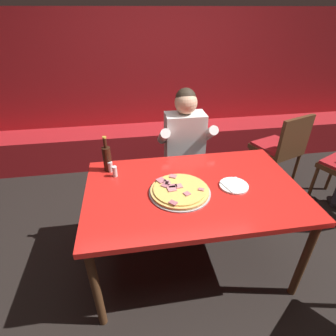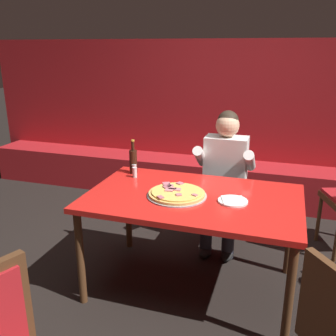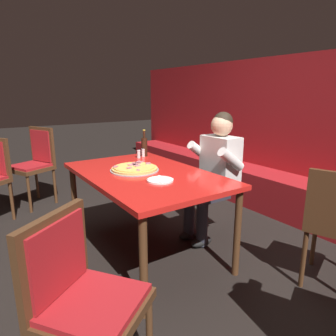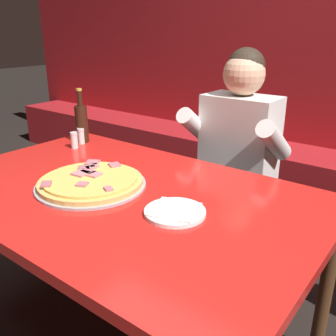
{
  "view_description": "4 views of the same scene",
  "coord_description": "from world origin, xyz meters",
  "px_view_note": "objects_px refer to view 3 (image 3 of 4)",
  "views": [
    {
      "loc": [
        -0.42,
        -1.49,
        1.88
      ],
      "look_at": [
        -0.15,
        0.26,
        0.8
      ],
      "focal_mm": 28.0,
      "sensor_mm": 36.0,
      "label": 1
    },
    {
      "loc": [
        0.6,
        -2.47,
        1.81
      ],
      "look_at": [
        -0.21,
        0.05,
        0.95
      ],
      "focal_mm": 40.0,
      "sensor_mm": 36.0,
      "label": 2
    },
    {
      "loc": [
        2.21,
        -1.25,
        1.45
      ],
      "look_at": [
        0.09,
        0.18,
        0.81
      ],
      "focal_mm": 32.0,
      "sensor_mm": 36.0,
      "label": 3
    },
    {
      "loc": [
        0.96,
        -0.94,
        1.36
      ],
      "look_at": [
        -0.01,
        0.32,
        0.76
      ],
      "focal_mm": 40.0,
      "sensor_mm": 36.0,
      "label": 4
    }
  ],
  "objects_px": {
    "plate_white_paper": "(160,180)",
    "dining_chair_side_aisle": "(80,293)",
    "beer_bottle": "(144,146)",
    "shaker_oregano": "(139,154)",
    "pizza": "(135,169)",
    "shaker_black_pepper": "(143,153)",
    "main_dining_table": "(145,180)",
    "dining_chair_by_booth": "(36,160)",
    "diner_seated_blue_shirt": "(214,171)"
  },
  "relations": [
    {
      "from": "shaker_black_pepper",
      "to": "dining_chair_side_aisle",
      "type": "height_order",
      "value": "dining_chair_side_aisle"
    },
    {
      "from": "shaker_oregano",
      "to": "dining_chair_side_aisle",
      "type": "bearing_deg",
      "value": -36.87
    },
    {
      "from": "diner_seated_blue_shirt",
      "to": "main_dining_table",
      "type": "bearing_deg",
      "value": -98.43
    },
    {
      "from": "diner_seated_blue_shirt",
      "to": "dining_chair_by_booth",
      "type": "relative_size",
      "value": 1.26
    },
    {
      "from": "plate_white_paper",
      "to": "dining_chair_side_aisle",
      "type": "height_order",
      "value": "dining_chair_side_aisle"
    },
    {
      "from": "beer_bottle",
      "to": "shaker_black_pepper",
      "type": "height_order",
      "value": "beer_bottle"
    },
    {
      "from": "dining_chair_by_booth",
      "to": "dining_chair_side_aisle",
      "type": "height_order",
      "value": "dining_chair_by_booth"
    },
    {
      "from": "plate_white_paper",
      "to": "diner_seated_blue_shirt",
      "type": "distance_m",
      "value": 0.77
    },
    {
      "from": "shaker_black_pepper",
      "to": "diner_seated_blue_shirt",
      "type": "relative_size",
      "value": 0.07
    },
    {
      "from": "shaker_black_pepper",
      "to": "dining_chair_side_aisle",
      "type": "xyz_separation_m",
      "value": [
        1.58,
        -1.23,
        -0.26
      ]
    },
    {
      "from": "main_dining_table",
      "to": "pizza",
      "type": "bearing_deg",
      "value": -159.58
    },
    {
      "from": "beer_bottle",
      "to": "dining_chair_side_aisle",
      "type": "height_order",
      "value": "beer_bottle"
    },
    {
      "from": "main_dining_table",
      "to": "dining_chair_by_booth",
      "type": "height_order",
      "value": "dining_chair_by_booth"
    },
    {
      "from": "dining_chair_side_aisle",
      "to": "shaker_black_pepper",
      "type": "bearing_deg",
      "value": 142.03
    },
    {
      "from": "shaker_oregano",
      "to": "main_dining_table",
      "type": "bearing_deg",
      "value": -23.55
    },
    {
      "from": "beer_bottle",
      "to": "shaker_oregano",
      "type": "relative_size",
      "value": 3.4
    },
    {
      "from": "shaker_black_pepper",
      "to": "dining_chair_side_aisle",
      "type": "distance_m",
      "value": 2.02
    },
    {
      "from": "diner_seated_blue_shirt",
      "to": "shaker_oregano",
      "type": "bearing_deg",
      "value": -144.86
    },
    {
      "from": "shaker_black_pepper",
      "to": "shaker_oregano",
      "type": "height_order",
      "value": "same"
    },
    {
      "from": "main_dining_table",
      "to": "shaker_black_pepper",
      "type": "bearing_deg",
      "value": 151.82
    },
    {
      "from": "dining_chair_by_booth",
      "to": "dining_chair_side_aisle",
      "type": "bearing_deg",
      "value": -7.19
    },
    {
      "from": "beer_bottle",
      "to": "main_dining_table",
      "type": "bearing_deg",
      "value": -29.39
    },
    {
      "from": "pizza",
      "to": "dining_chair_side_aisle",
      "type": "bearing_deg",
      "value": -38.5
    },
    {
      "from": "dining_chair_side_aisle",
      "to": "dining_chair_by_booth",
      "type": "bearing_deg",
      "value": 172.81
    },
    {
      "from": "pizza",
      "to": "shaker_black_pepper",
      "type": "height_order",
      "value": "shaker_black_pepper"
    },
    {
      "from": "pizza",
      "to": "shaker_oregano",
      "type": "xyz_separation_m",
      "value": [
        -0.45,
        0.29,
        0.02
      ]
    },
    {
      "from": "main_dining_table",
      "to": "shaker_black_pepper",
      "type": "relative_size",
      "value": 18.01
    },
    {
      "from": "main_dining_table",
      "to": "dining_chair_by_booth",
      "type": "xyz_separation_m",
      "value": [
        -1.92,
        -0.55,
        -0.11
      ]
    },
    {
      "from": "plate_white_paper",
      "to": "shaker_oregano",
      "type": "relative_size",
      "value": 2.44
    },
    {
      "from": "plate_white_paper",
      "to": "dining_chair_by_booth",
      "type": "relative_size",
      "value": 0.21
    },
    {
      "from": "beer_bottle",
      "to": "shaker_black_pepper",
      "type": "xyz_separation_m",
      "value": [
        0.02,
        -0.03,
        -0.07
      ]
    },
    {
      "from": "dining_chair_by_booth",
      "to": "dining_chair_side_aisle",
      "type": "xyz_separation_m",
      "value": [
        2.91,
        -0.37,
        -0.04
      ]
    },
    {
      "from": "shaker_oregano",
      "to": "dining_chair_by_booth",
      "type": "xyz_separation_m",
      "value": [
        -1.36,
        -0.79,
        -0.22
      ]
    },
    {
      "from": "main_dining_table",
      "to": "plate_white_paper",
      "type": "bearing_deg",
      "value": -5.68
    },
    {
      "from": "beer_bottle",
      "to": "plate_white_paper",
      "type": "bearing_deg",
      "value": -22.45
    },
    {
      "from": "shaker_black_pepper",
      "to": "plate_white_paper",
      "type": "bearing_deg",
      "value": -21.4
    },
    {
      "from": "plate_white_paper",
      "to": "shaker_oregano",
      "type": "height_order",
      "value": "shaker_oregano"
    },
    {
      "from": "shaker_black_pepper",
      "to": "beer_bottle",
      "type": "bearing_deg",
      "value": 124.63
    },
    {
      "from": "main_dining_table",
      "to": "dining_chair_side_aisle",
      "type": "xyz_separation_m",
      "value": [
        0.98,
        -0.91,
        -0.15
      ]
    },
    {
      "from": "plate_white_paper",
      "to": "shaker_black_pepper",
      "type": "distance_m",
      "value": 0.96
    },
    {
      "from": "dining_chair_side_aisle",
      "to": "pizza",
      "type": "bearing_deg",
      "value": 141.5
    },
    {
      "from": "diner_seated_blue_shirt",
      "to": "dining_chair_side_aisle",
      "type": "relative_size",
      "value": 1.38
    },
    {
      "from": "pizza",
      "to": "beer_bottle",
      "type": "height_order",
      "value": "beer_bottle"
    },
    {
      "from": "shaker_black_pepper",
      "to": "dining_chair_by_booth",
      "type": "height_order",
      "value": "dining_chair_by_booth"
    },
    {
      "from": "pizza",
      "to": "dining_chair_side_aisle",
      "type": "height_order",
      "value": "dining_chair_side_aisle"
    },
    {
      "from": "beer_bottle",
      "to": "shaker_oregano",
      "type": "height_order",
      "value": "beer_bottle"
    },
    {
      "from": "shaker_black_pepper",
      "to": "dining_chair_by_booth",
      "type": "distance_m",
      "value": 1.6
    },
    {
      "from": "plate_white_paper",
      "to": "dining_chair_side_aisle",
      "type": "relative_size",
      "value": 0.23
    },
    {
      "from": "dining_chair_by_booth",
      "to": "diner_seated_blue_shirt",
      "type": "bearing_deg",
      "value": 31.85
    },
    {
      "from": "main_dining_table",
      "to": "beer_bottle",
      "type": "height_order",
      "value": "beer_bottle"
    }
  ]
}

